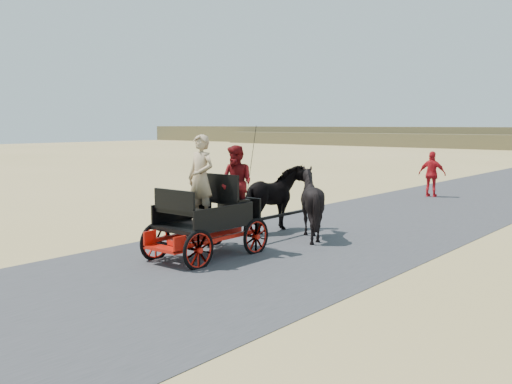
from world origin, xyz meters
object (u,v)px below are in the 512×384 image
Objects in this scene: horse_left at (275,199)px; carriage at (207,239)px; horse_right at (311,203)px; pedestrian at (432,174)px.

carriage is at bearing 100.39° from horse_left.
pedestrian is at bearing -84.61° from horse_right.
pedestrian is (-0.34, 12.38, 0.50)m from carriage.
carriage is at bearing 83.50° from pedestrian.
carriage is 1.41× the size of horse_right.
horse_right is at bearing 87.34° from pedestrian.
pedestrian is (0.21, 9.38, 0.02)m from horse_left.
carriage is 3.09m from horse_right.
carriage is 3.09m from horse_left.
horse_right is at bearing 79.61° from carriage.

